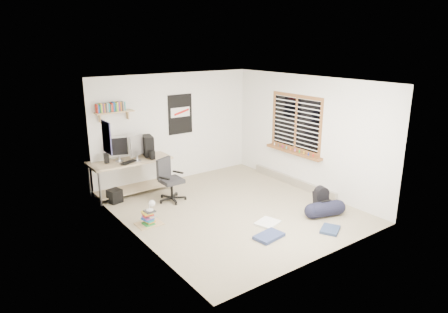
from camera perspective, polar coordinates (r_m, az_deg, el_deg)
floor at (r=7.93m, az=1.26°, el=-7.56°), size 4.00×4.50×0.01m
ceiling at (r=7.29m, az=1.38°, el=10.81°), size 4.00×4.50×0.01m
back_wall at (r=9.36m, az=-7.08°, el=4.12°), size 4.00×0.01×2.50m
left_wall at (r=6.55m, az=-12.81°, el=-1.46°), size 0.01×4.50×2.50m
right_wall at (r=8.84m, az=11.75°, el=3.18°), size 0.01×4.50×2.50m
desk at (r=8.85m, az=-13.16°, el=-2.85°), size 1.79×0.97×0.78m
monitor_left at (r=8.59m, az=-14.81°, el=0.80°), size 0.39×0.20×0.42m
monitor_right at (r=8.53m, az=-12.40°, el=0.93°), size 0.40×0.28×0.44m
pc_tower at (r=8.84m, az=-10.83°, el=1.53°), size 0.28×0.45×0.43m
keyboard at (r=8.45m, az=-13.51°, el=-0.78°), size 0.39×0.25×0.02m
speaker_left at (r=8.53m, az=-16.46°, el=-0.21°), size 0.11×0.11×0.19m
speaker_right at (r=8.58m, az=-10.20°, el=0.25°), size 0.09×0.09×0.18m
office_chair at (r=8.25m, az=-7.52°, el=-3.04°), size 0.77×0.77×0.89m
wall_shelf at (r=8.56m, az=-15.37°, el=6.15°), size 0.80×0.22×0.24m
poster_back_wall at (r=9.35m, az=-6.26°, el=6.01°), size 0.62×0.03×0.92m
poster_left_wall at (r=7.57m, az=-16.43°, el=2.64°), size 0.02×0.42×0.60m
window at (r=8.96m, az=10.17°, el=4.75°), size 0.10×1.50×1.26m
baseboard_heater at (r=9.32m, az=9.78°, el=-3.47°), size 0.08×2.50×0.18m
backpack at (r=8.06m, az=13.68°, el=-6.06°), size 0.32×0.28×0.36m
duffel_bag at (r=7.80m, az=14.24°, el=-7.33°), size 0.36×0.36×0.57m
tshirt at (r=7.37m, az=6.24°, el=-9.39°), size 0.49×0.45×0.04m
jeans_a at (r=6.89m, az=6.44°, el=-11.23°), size 0.54×0.38×0.05m
jeans_b at (r=7.31m, az=14.92°, el=-10.05°), size 0.48×0.44×0.05m
book_stack at (r=7.38m, az=-10.70°, el=-8.43°), size 0.43×0.37×0.27m
desk_lamp at (r=7.28m, az=-10.58°, el=-6.80°), size 0.14×0.22×0.21m
subwoofer at (r=8.49m, az=-15.35°, el=-5.46°), size 0.30×0.30×0.28m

